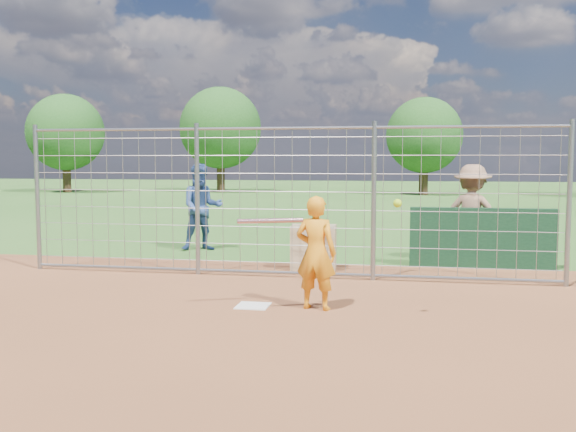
% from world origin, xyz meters
% --- Properties ---
extents(ground, '(100.00, 100.00, 0.00)m').
position_xyz_m(ground, '(0.00, 0.00, 0.00)').
color(ground, '#2D591E').
rests_on(ground, ground).
extents(infield_dirt, '(18.00, 18.00, 0.00)m').
position_xyz_m(infield_dirt, '(0.00, -3.00, 0.01)').
color(infield_dirt, brown).
rests_on(infield_dirt, ground).
extents(home_plate, '(0.43, 0.43, 0.02)m').
position_xyz_m(home_plate, '(0.00, -0.20, 0.01)').
color(home_plate, silver).
rests_on(home_plate, ground).
extents(dugout_wall, '(2.60, 0.20, 1.10)m').
position_xyz_m(dugout_wall, '(3.40, 3.60, 0.55)').
color(dugout_wall, '#11381E').
rests_on(dugout_wall, ground).
extents(batter, '(0.61, 0.46, 1.51)m').
position_xyz_m(batter, '(0.86, -0.19, 0.76)').
color(batter, orange).
rests_on(batter, ground).
extents(bystander_a, '(1.13, 1.02, 1.89)m').
position_xyz_m(bystander_a, '(-2.35, 4.86, 0.94)').
color(bystander_a, navy).
rests_on(bystander_a, ground).
extents(bystander_c, '(1.36, 0.98, 1.89)m').
position_xyz_m(bystander_c, '(3.26, 4.11, 0.94)').
color(bystander_c, '#8F674E').
rests_on(bystander_c, ground).
extents(equipment_bin, '(0.83, 0.60, 0.80)m').
position_xyz_m(equipment_bin, '(0.39, 2.88, 0.40)').
color(equipment_bin, tan).
rests_on(equipment_bin, ground).
extents(equipment_in_play, '(2.07, 0.42, 0.34)m').
position_xyz_m(equipment_in_play, '(0.69, -0.53, 1.26)').
color(equipment_in_play, silver).
rests_on(equipment_in_play, ground).
extents(backstop_fence, '(9.08, 0.08, 2.60)m').
position_xyz_m(backstop_fence, '(0.00, 2.00, 1.26)').
color(backstop_fence, gray).
rests_on(backstop_fence, ground).
extents(tree_line, '(44.66, 6.72, 6.48)m').
position_xyz_m(tree_line, '(3.13, 28.13, 3.71)').
color(tree_line, '#3F2B19').
rests_on(tree_line, ground).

